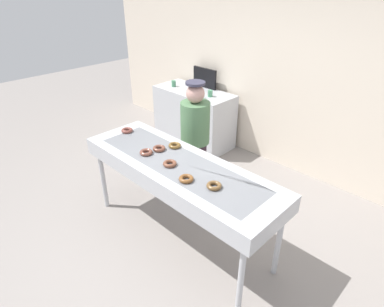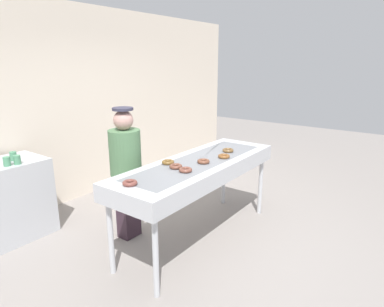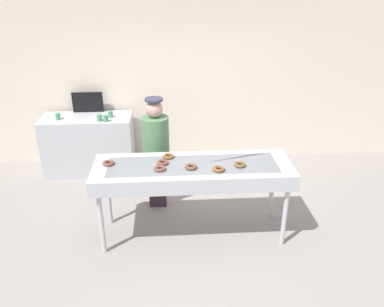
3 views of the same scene
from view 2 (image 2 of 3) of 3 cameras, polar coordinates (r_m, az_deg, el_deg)
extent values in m
plane|color=gray|center=(4.21, 1.03, -14.21)|extent=(16.00, 16.00, 0.00)
cube|color=beige|center=(5.37, -19.71, 7.83)|extent=(8.00, 0.12, 2.90)
cube|color=#B7BABF|center=(3.85, 1.09, -2.64)|extent=(2.36, 0.76, 0.19)
cube|color=slate|center=(3.83, 1.10, -1.88)|extent=(2.01, 0.53, 0.08)
cylinder|color=#B7BABF|center=(3.12, -6.24, -17.38)|extent=(0.06, 0.06, 0.80)
cylinder|color=#B7BABF|center=(4.76, 11.62, -5.59)|extent=(0.06, 0.06, 0.80)
cylinder|color=#B7BABF|center=(3.50, -13.74, -13.83)|extent=(0.06, 0.06, 0.80)
cylinder|color=#B7BABF|center=(5.02, 5.40, -4.21)|extent=(0.06, 0.06, 0.80)
torus|color=brown|center=(3.96, 5.49, -0.47)|extent=(0.16, 0.16, 0.04)
torus|color=brown|center=(3.57, -2.79, -2.22)|extent=(0.15, 0.15, 0.04)
torus|color=brown|center=(4.22, 6.18, 0.54)|extent=(0.15, 0.15, 0.04)
torus|color=brown|center=(3.45, -1.12, -2.82)|extent=(0.19, 0.19, 0.04)
torus|color=brown|center=(3.14, -10.59, -4.97)|extent=(0.18, 0.18, 0.04)
torus|color=brown|center=(3.72, -4.14, -1.48)|extent=(0.20, 0.20, 0.04)
torus|color=brown|center=(3.74, 1.98, -1.35)|extent=(0.19, 0.19, 0.04)
cube|color=#32222C|center=(4.15, -10.90, -8.73)|extent=(0.24, 0.18, 0.80)
cylinder|color=#4C724C|center=(3.93, -11.39, 0.18)|extent=(0.37, 0.37, 0.53)
sphere|color=tan|center=(3.85, -11.69, 5.61)|extent=(0.23, 0.23, 0.23)
cylinder|color=#302F41|center=(3.83, -11.79, 7.49)|extent=(0.24, 0.24, 0.03)
cylinder|color=#4C8C66|center=(4.46, -28.29, -0.39)|extent=(0.08, 0.08, 0.10)
cylinder|color=#4C8C66|center=(4.26, -29.14, -1.19)|extent=(0.08, 0.08, 0.10)
cylinder|color=#4C8C66|center=(4.27, -27.76, -0.96)|extent=(0.08, 0.08, 0.10)
camera|label=1|loc=(5.13, 36.41, 19.34)|focal=30.12mm
camera|label=3|loc=(3.44, 76.04, 19.75)|focal=35.50mm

